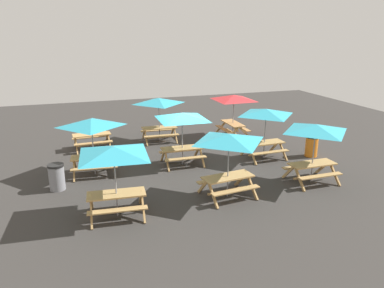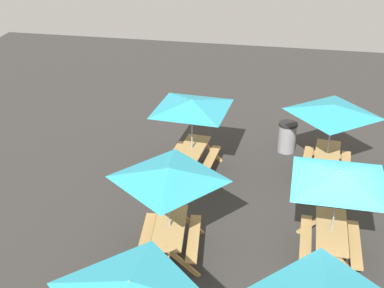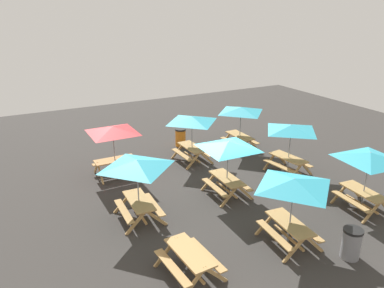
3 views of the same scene
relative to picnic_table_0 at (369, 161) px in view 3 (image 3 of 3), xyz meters
The scene contains 12 objects.
ground_plane 5.57m from the picnic_table_0, 46.91° to the left, with size 33.37×33.37×0.00m, color #33302D.
picnic_table_0 is the anchor object (origin of this frame).
picnic_table_1 7.91m from the picnic_table_0, 26.24° to the left, with size 2.06×2.06×2.34m.
picnic_table_2 5.10m from the picnic_table_0, 49.41° to the left, with size 2.83×2.83×2.34m.
picnic_table_3 8.29m from the picnic_table_0, 67.25° to the left, with size 2.07×2.07×2.34m.
picnic_table_4 3.92m from the picnic_table_0, 95.84° to the left, with size 2.17×2.17×2.34m.
picnic_table_5 10.30m from the picnic_table_0, 45.21° to the left, with size 2.83×2.83×2.34m.
picnic_table_6 7.53m from the picnic_table_0, 91.99° to the left, with size 1.88×1.63×0.81m.
picnic_table_7 7.48m from the picnic_table_0, ahead, with size 2.01×2.01×2.34m.
picnic_table_8 3.88m from the picnic_table_0, ahead, with size 2.22×2.22×2.34m.
trash_bin_gray 3.60m from the picnic_table_0, 123.82° to the left, with size 0.59×0.59×0.98m.
trash_bin_orange 9.91m from the picnic_table_0, 18.13° to the left, with size 0.59×0.59×0.98m.
Camera 3 is at (-11.61, 7.58, 7.19)m, focal length 35.00 mm.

